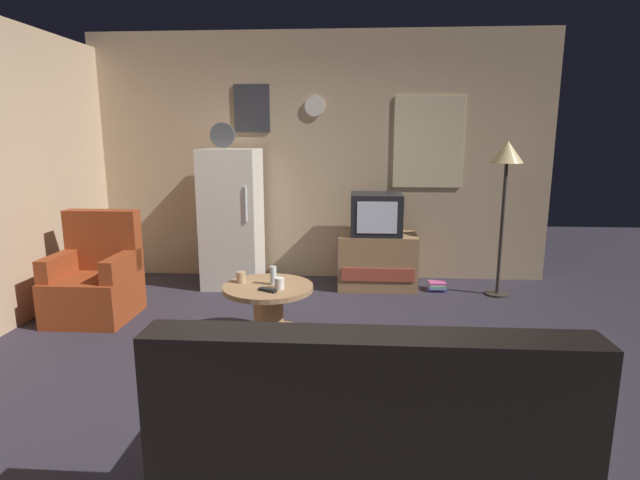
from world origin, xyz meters
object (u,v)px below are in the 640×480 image
(fridge, at_px, (232,218))
(couch, at_px, (366,445))
(remote_control, at_px, (268,290))
(coffee_table, at_px, (269,313))
(mug_ceramic_tan, at_px, (241,277))
(wine_glass, at_px, (273,275))
(standing_lamp, at_px, (507,164))
(mug_ceramic_white, at_px, (279,283))
(book_stack, at_px, (437,286))
(armchair, at_px, (96,281))
(crt_tv, at_px, (376,214))
(tv_stand, at_px, (377,261))

(fridge, bearing_deg, couch, -67.69)
(remote_control, bearing_deg, fridge, 139.68)
(coffee_table, height_order, mug_ceramic_tan, mug_ceramic_tan)
(coffee_table, distance_m, wine_glass, 0.31)
(standing_lamp, bearing_deg, mug_ceramic_white, -145.20)
(standing_lamp, xyz_separation_m, book_stack, (-0.61, 0.10, -1.31))
(mug_ceramic_tan, height_order, armchair, armchair)
(crt_tv, distance_m, mug_ceramic_white, 1.86)
(fridge, bearing_deg, book_stack, -2.12)
(standing_lamp, relative_size, armchair, 1.66)
(mug_ceramic_tan, bearing_deg, coffee_table, -16.05)
(mug_ceramic_white, distance_m, book_stack, 2.19)
(mug_ceramic_white, height_order, mug_ceramic_tan, same)
(crt_tv, relative_size, standing_lamp, 0.34)
(tv_stand, xyz_separation_m, mug_ceramic_white, (-0.83, -1.65, 0.22))
(tv_stand, relative_size, armchair, 0.88)
(armchair, bearing_deg, book_stack, 17.12)
(mug_ceramic_tan, bearing_deg, couch, -63.04)
(mug_ceramic_tan, height_order, couch, couch)
(coffee_table, relative_size, remote_control, 4.80)
(remote_control, bearing_deg, coffee_table, 126.52)
(mug_ceramic_white, distance_m, armchair, 1.86)
(wine_glass, bearing_deg, armchair, 165.65)
(fridge, relative_size, wine_glass, 11.80)
(coffee_table, distance_m, armchair, 1.73)
(crt_tv, relative_size, armchair, 0.56)
(tv_stand, bearing_deg, book_stack, -8.89)
(wine_glass, bearing_deg, remote_control, -94.96)
(coffee_table, distance_m, book_stack, 2.16)
(coffee_table, bearing_deg, fridge, 112.84)
(mug_ceramic_tan, bearing_deg, tv_stand, 52.12)
(fridge, bearing_deg, mug_ceramic_tan, -74.12)
(coffee_table, xyz_separation_m, remote_control, (0.02, -0.16, 0.25))
(couch, distance_m, book_stack, 3.42)
(couch, bearing_deg, armchair, 136.29)
(remote_control, bearing_deg, tv_stand, 90.13)
(coffee_table, xyz_separation_m, book_stack, (1.58, 1.46, -0.19))
(standing_lamp, bearing_deg, coffee_table, -148.12)
(mug_ceramic_white, height_order, couch, couch)
(armchair, bearing_deg, wine_glass, -14.35)
(mug_ceramic_tan, distance_m, book_stack, 2.33)
(wine_glass, bearing_deg, mug_ceramic_tan, 171.80)
(mug_ceramic_white, distance_m, couch, 1.87)
(mug_ceramic_white, relative_size, book_stack, 0.46)
(armchair, height_order, couch, armchair)
(standing_lamp, bearing_deg, book_stack, 170.22)
(mug_ceramic_white, bearing_deg, wine_glass, 119.67)
(tv_stand, relative_size, mug_ceramic_tan, 9.33)
(armchair, bearing_deg, mug_ceramic_tan, -15.47)
(remote_control, bearing_deg, armchair, -172.07)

